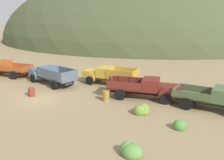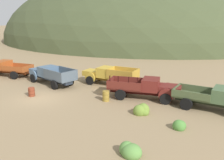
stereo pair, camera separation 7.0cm
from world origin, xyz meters
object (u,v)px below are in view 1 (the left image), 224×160
at_px(truck_oxide_orange, 3,68).
at_px(oil_drum_by_truck, 31,92).
at_px(truck_weathered_green, 221,99).
at_px(truck_chalk_blue, 49,74).
at_px(truck_faded_yellow, 106,75).
at_px(oil_drum_spare, 106,96).
at_px(truck_oxblood, 149,88).

xyz_separation_m(truck_oxide_orange, oil_drum_by_truck, (9.06, -4.47, -0.58)).
bearing_deg(truck_weathered_green, truck_oxide_orange, -177.11).
height_order(truck_oxide_orange, truck_chalk_blue, truck_chalk_blue).
xyz_separation_m(truck_faded_yellow, oil_drum_by_truck, (-4.22, -6.83, -0.60)).
relative_size(truck_chalk_blue, oil_drum_spare, 7.51).
height_order(truck_chalk_blue, oil_drum_by_truck, truck_chalk_blue).
bearing_deg(truck_oxblood, truck_chalk_blue, 169.36).
bearing_deg(truck_chalk_blue, oil_drum_spare, -179.92).
relative_size(truck_faded_yellow, oil_drum_spare, 6.72).
bearing_deg(truck_oxblood, truck_faded_yellow, 145.26).
bearing_deg(truck_weathered_green, truck_chalk_blue, -176.85).
bearing_deg(oil_drum_by_truck, truck_oxblood, 23.28).
bearing_deg(oil_drum_spare, truck_chalk_blue, 164.94).
distance_m(truck_oxide_orange, truck_chalk_blue, 7.48).
bearing_deg(oil_drum_spare, truck_weathered_green, 12.53).
height_order(truck_oxblood, oil_drum_by_truck, truck_oxblood).
xyz_separation_m(truck_oxblood, oil_drum_spare, (-3.17, -2.27, -0.55)).
bearing_deg(truck_weathered_green, oil_drum_by_truck, -161.85).
bearing_deg(truck_oxide_orange, oil_drum_by_truck, 146.85).
bearing_deg(truck_oxide_orange, truck_chalk_blue, 171.50).
distance_m(truck_chalk_blue, oil_drum_spare, 8.69).
distance_m(truck_oxide_orange, oil_drum_spare, 16.05).
height_order(truck_chalk_blue, truck_faded_yellow, same).
relative_size(truck_chalk_blue, truck_weathered_green, 1.07).
bearing_deg(truck_chalk_blue, truck_faded_yellow, -140.97).
xyz_separation_m(truck_oxide_orange, truck_oxblood, (19.01, -0.19, 0.01)).
bearing_deg(truck_chalk_blue, truck_oxblood, -164.75).
distance_m(truck_oxide_orange, oil_drum_by_truck, 10.12).
height_order(truck_chalk_blue, truck_oxblood, truck_oxblood).
xyz_separation_m(truck_oxide_orange, truck_chalk_blue, (7.47, -0.21, 0.02)).
distance_m(truck_faded_yellow, truck_oxblood, 6.27).
distance_m(truck_weathered_green, oil_drum_by_truck, 16.39).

